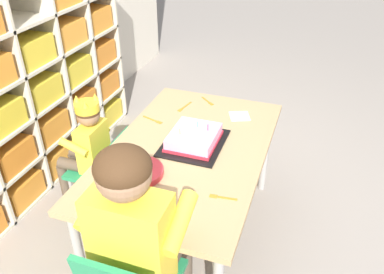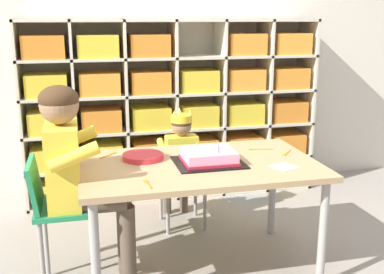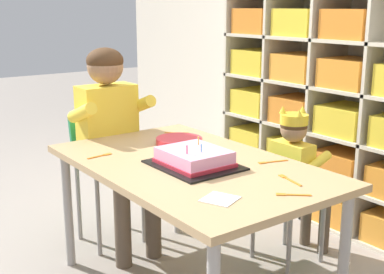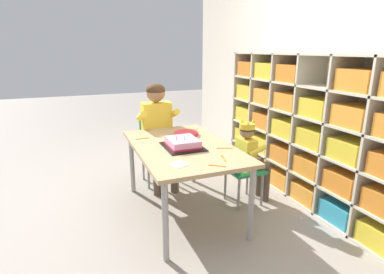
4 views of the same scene
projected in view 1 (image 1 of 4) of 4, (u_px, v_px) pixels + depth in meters
The scene contains 14 objects.
ground at pixel (189, 234), 2.37m from camera, with size 16.00×16.00×0.00m, color gray.
storage_cubby_shelf at pixel (9, 102), 2.44m from camera, with size 2.27×0.35×1.39m.
activity_table at pixel (188, 157), 2.07m from camera, with size 1.28×0.79×0.63m.
classroom_chair_blue at pixel (105, 167), 2.37m from camera, with size 0.32×0.33×0.58m.
child_with_crown at pixel (86, 143), 2.31m from camera, with size 0.30×0.31×0.81m.
adult_helper_seated at pixel (139, 229), 1.49m from camera, with size 0.44×0.40×1.08m.
birthday_cake_on_tray at pixel (194, 139), 2.05m from camera, with size 0.37×0.31×0.11m.
paper_plate_stack at pixel (139, 172), 1.84m from camera, with size 0.23×0.23×0.03m, color #DB333D.
paper_napkin_square at pixel (239, 116), 2.32m from camera, with size 0.11×0.11×0.00m, color white.
fork_near_cake_tray at pixel (184, 107), 2.41m from camera, with size 0.14×0.05×0.00m.
fork_by_napkin at pixel (221, 197), 1.70m from camera, with size 0.03×0.12×0.00m.
fork_near_child_seat at pixel (97, 192), 1.74m from camera, with size 0.10×0.11×0.00m.
fork_scattered_mid_table at pixel (154, 120), 2.28m from camera, with size 0.06×0.14×0.00m.
fork_at_table_front_edge at pixel (208, 102), 2.48m from camera, with size 0.09×0.10×0.00m.
Camera 1 is at (-1.59, -0.57, 1.77)m, focal length 36.61 mm.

